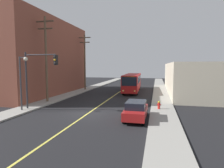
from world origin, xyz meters
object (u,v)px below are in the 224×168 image
(utility_pole_near, at_px, (46,56))
(fire_hydrant, at_px, (159,105))
(traffic_signal_left_corner, at_px, (39,70))
(street_lamp_left, at_px, (22,75))
(utility_pole_mid, at_px, (85,60))
(city_bus, at_px, (132,82))
(parked_car_red, at_px, (136,110))

(utility_pole_near, distance_m, fire_hydrant, 15.15)
(utility_pole_near, xyz_separation_m, traffic_signal_left_corner, (1.81, -4.35, -1.73))
(utility_pole_near, bearing_deg, street_lamp_left, -85.62)
(street_lamp_left, bearing_deg, utility_pole_mid, 90.88)
(city_bus, distance_m, utility_pole_mid, 10.20)
(city_bus, distance_m, traffic_signal_left_corner, 19.14)
(parked_car_red, distance_m, fire_hydrant, 4.59)
(fire_hydrant, bearing_deg, street_lamp_left, -164.88)
(city_bus, xyz_separation_m, utility_pole_mid, (-9.31, 0.30, 4.15))
(utility_pole_mid, bearing_deg, traffic_signal_left_corner, -84.51)
(traffic_signal_left_corner, height_order, fire_hydrant, traffic_signal_left_corner)
(utility_pole_mid, height_order, traffic_signal_left_corner, utility_pole_mid)
(parked_car_red, xyz_separation_m, street_lamp_left, (-11.68, 0.43, 2.90))
(parked_car_red, relative_size, street_lamp_left, 0.80)
(fire_hydrant, bearing_deg, parked_car_red, -115.86)
(utility_pole_near, height_order, fire_hydrant, utility_pole_near)
(utility_pole_near, xyz_separation_m, utility_pole_mid, (0.11, 13.33, -0.06))
(parked_car_red, distance_m, traffic_signal_left_corner, 10.89)
(street_lamp_left, xyz_separation_m, fire_hydrant, (13.68, 3.69, -3.16))
(utility_pole_mid, height_order, street_lamp_left, utility_pole_mid)
(utility_pole_mid, height_order, fire_hydrant, utility_pole_mid)
(parked_car_red, height_order, street_lamp_left, street_lamp_left)
(utility_pole_mid, xyz_separation_m, street_lamp_left, (0.28, -18.44, -2.23))
(city_bus, relative_size, utility_pole_mid, 1.15)
(city_bus, xyz_separation_m, parked_car_red, (2.65, -18.58, -0.98))
(city_bus, xyz_separation_m, traffic_signal_left_corner, (-7.61, -17.38, 2.49))
(city_bus, height_order, traffic_signal_left_corner, traffic_signal_left_corner)
(street_lamp_left, bearing_deg, utility_pole_near, 94.38)
(city_bus, relative_size, utility_pole_near, 1.14)
(city_bus, bearing_deg, traffic_signal_left_corner, -113.65)
(city_bus, height_order, parked_car_red, city_bus)
(utility_pole_mid, distance_m, street_lamp_left, 18.58)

